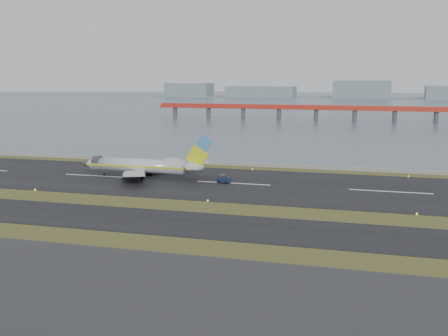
{
  "coord_description": "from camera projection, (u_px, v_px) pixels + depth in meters",
  "views": [
    {
      "loc": [
        37.55,
        -110.93,
        28.24
      ],
      "look_at": [
        -0.29,
        22.0,
        5.43
      ],
      "focal_mm": 45.0,
      "sensor_mm": 36.0,
      "label": 1
    }
  ],
  "objects": [
    {
      "name": "seawall",
      "position": [
        258.0,
        165.0,
        176.86
      ],
      "size": [
        1000.0,
        2.5,
        1.0
      ],
      "primitive_type": "cube",
      "color": "gray",
      "rests_on": "ground"
    },
    {
      "name": "taxiway_strip",
      "position": [
        177.0,
        223.0,
        108.61
      ],
      "size": [
        1000.0,
        18.0,
        0.1
      ],
      "primitive_type": "cube",
      "color": "black",
      "rests_on": "ground"
    },
    {
      "name": "red_pier",
      "position": [
        355.0,
        110.0,
        350.66
      ],
      "size": [
        260.0,
        5.0,
        10.2
      ],
      "color": "red",
      "rests_on": "ground"
    },
    {
      "name": "apron_strip",
      "position": [
        52.0,
        312.0,
        67.81
      ],
      "size": [
        1000.0,
        50.0,
        0.1
      ],
      "primitive_type": "cube",
      "color": "#2F2F31",
      "rests_on": "ground"
    },
    {
      "name": "far_shoreline",
      "position": [
        365.0,
        93.0,
        703.69
      ],
      "size": [
        1400.0,
        80.0,
        60.5
      ],
      "color": "gray",
      "rests_on": "ground"
    },
    {
      "name": "airliner",
      "position": [
        145.0,
        166.0,
        155.6
      ],
      "size": [
        38.52,
        32.89,
        12.8
      ],
      "color": "silver",
      "rests_on": "ground"
    },
    {
      "name": "ground",
      "position": [
        197.0,
        209.0,
        120.01
      ],
      "size": [
        1000.0,
        1000.0,
        0.0
      ],
      "primitive_type": "plane",
      "color": "#354418",
      "rests_on": "ground"
    },
    {
      "name": "pushback_tug",
      "position": [
        224.0,
        179.0,
        148.74
      ],
      "size": [
        3.94,
        2.98,
        2.24
      ],
      "rotation": [
        0.0,
        0.0,
        -0.32
      ],
      "color": "#15243A",
      "rests_on": "ground"
    },
    {
      "name": "bay_water",
      "position": [
        345.0,
        104.0,
        556.53
      ],
      "size": [
        1400.0,
        800.0,
        1.3
      ],
      "primitive_type": "cube",
      "color": "#4C5D6C",
      "rests_on": "ground"
    },
    {
      "name": "runway_strip",
      "position": [
        233.0,
        183.0,
        148.47
      ],
      "size": [
        1000.0,
        45.0,
        0.1
      ],
      "primitive_type": "cube",
      "color": "black",
      "rests_on": "ground"
    }
  ]
}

